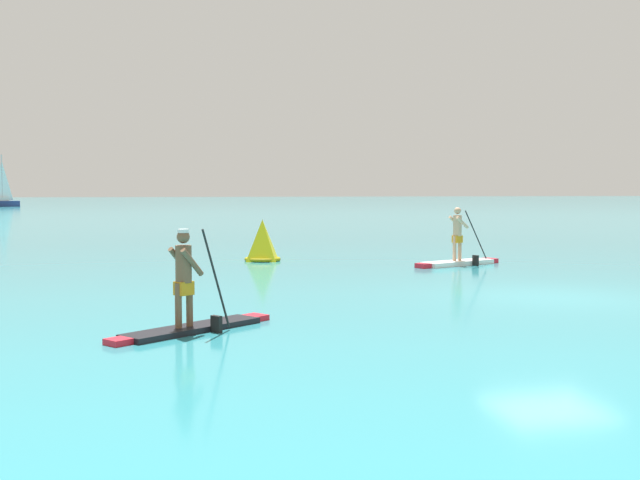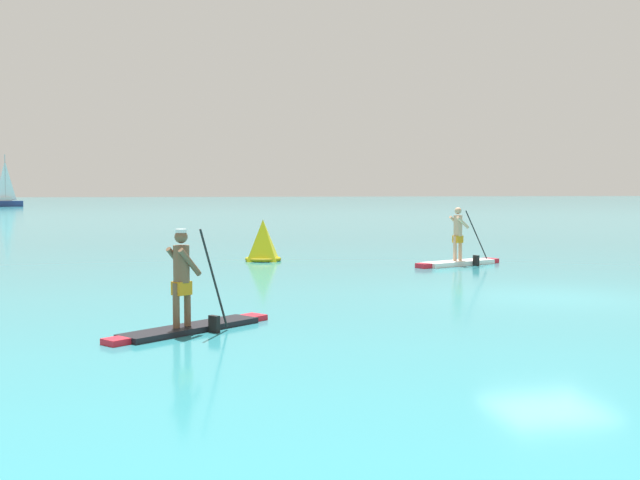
{
  "view_description": "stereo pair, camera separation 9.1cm",
  "coord_description": "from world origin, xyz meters",
  "px_view_note": "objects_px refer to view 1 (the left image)",
  "views": [
    {
      "loc": [
        -8.49,
        -15.18,
        2.31
      ],
      "look_at": [
        -3.95,
        5.07,
        0.95
      ],
      "focal_mm": 43.77,
      "sensor_mm": 36.0,
      "label": 1
    },
    {
      "loc": [
        -8.4,
        -15.2,
        2.31
      ],
      "look_at": [
        -3.95,
        5.07,
        0.95
      ],
      "focal_mm": 43.77,
      "sensor_mm": 36.0,
      "label": 2
    }
  ],
  "objects_px": {
    "sailboat_left_horizon": "(2,199)",
    "paddleboarder_mid_center": "(458,255)",
    "race_marker_buoy": "(262,242)",
    "paddleboarder_near_left": "(191,308)"
  },
  "relations": [
    {
      "from": "sailboat_left_horizon",
      "to": "paddleboarder_mid_center",
      "type": "bearing_deg",
      "value": 97.4
    },
    {
      "from": "race_marker_buoy",
      "to": "sailboat_left_horizon",
      "type": "relative_size",
      "value": 0.19
    },
    {
      "from": "paddleboarder_mid_center",
      "to": "sailboat_left_horizon",
      "type": "xyz_separation_m",
      "value": [
        -27.7,
        87.79,
        0.64
      ]
    },
    {
      "from": "paddleboarder_mid_center",
      "to": "race_marker_buoy",
      "type": "xyz_separation_m",
      "value": [
        -5.59,
        2.72,
        0.27
      ]
    },
    {
      "from": "race_marker_buoy",
      "to": "sailboat_left_horizon",
      "type": "xyz_separation_m",
      "value": [
        -22.11,
        85.07,
        0.37
      ]
    },
    {
      "from": "paddleboarder_near_left",
      "to": "paddleboarder_mid_center",
      "type": "relative_size",
      "value": 0.9
    },
    {
      "from": "race_marker_buoy",
      "to": "sailboat_left_horizon",
      "type": "bearing_deg",
      "value": 104.57
    },
    {
      "from": "paddleboarder_near_left",
      "to": "race_marker_buoy",
      "type": "height_order",
      "value": "paddleboarder_near_left"
    },
    {
      "from": "paddleboarder_mid_center",
      "to": "sailboat_left_horizon",
      "type": "distance_m",
      "value": 92.06
    },
    {
      "from": "paddleboarder_mid_center",
      "to": "sailboat_left_horizon",
      "type": "height_order",
      "value": "sailboat_left_horizon"
    }
  ]
}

